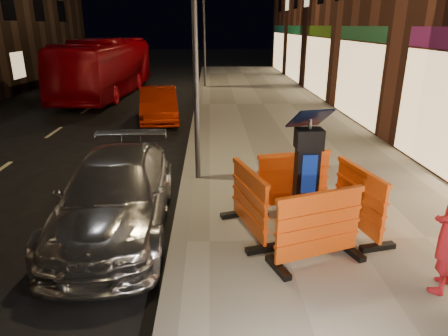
{
  "coord_description": "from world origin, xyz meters",
  "views": [
    {
      "loc": [
        0.57,
        -5.91,
        3.58
      ],
      "look_at": [
        0.8,
        1.0,
        1.1
      ],
      "focal_mm": 32.0,
      "sensor_mm": 36.0,
      "label": 1
    }
  ],
  "objects_px": {
    "barrier_back": "(293,181)",
    "barrier_kerbside": "(249,202)",
    "bus_doubledecker": "(109,95)",
    "car_red": "(160,121)",
    "parking_kiosk": "(306,176)",
    "barrier_bldgside": "(359,201)",
    "barrier_front": "(318,228)",
    "car_silver": "(119,227)"
  },
  "relations": [
    {
      "from": "barrier_back",
      "to": "barrier_kerbside",
      "type": "xyz_separation_m",
      "value": [
        -0.95,
        -0.95,
        0.0
      ]
    },
    {
      "from": "barrier_front",
      "to": "barrier_bldgside",
      "type": "xyz_separation_m",
      "value": [
        0.95,
        0.95,
        0.0
      ]
    },
    {
      "from": "car_red",
      "to": "barrier_back",
      "type": "bearing_deg",
      "value": -74.14
    },
    {
      "from": "barrier_bldgside",
      "to": "bus_doubledecker",
      "type": "height_order",
      "value": "bus_doubledecker"
    },
    {
      "from": "parking_kiosk",
      "to": "car_silver",
      "type": "distance_m",
      "value": 3.59
    },
    {
      "from": "barrier_kerbside",
      "to": "barrier_bldgside",
      "type": "distance_m",
      "value": 1.9
    },
    {
      "from": "barrier_front",
      "to": "car_red",
      "type": "relative_size",
      "value": 0.38
    },
    {
      "from": "barrier_kerbside",
      "to": "car_silver",
      "type": "height_order",
      "value": "barrier_kerbside"
    },
    {
      "from": "bus_doubledecker",
      "to": "parking_kiosk",
      "type": "bearing_deg",
      "value": -62.44
    },
    {
      "from": "parking_kiosk",
      "to": "barrier_back",
      "type": "height_order",
      "value": "parking_kiosk"
    },
    {
      "from": "barrier_front",
      "to": "car_silver",
      "type": "relative_size",
      "value": 0.32
    },
    {
      "from": "bus_doubledecker",
      "to": "barrier_back",
      "type": "bearing_deg",
      "value": -61.07
    },
    {
      "from": "barrier_kerbside",
      "to": "bus_doubledecker",
      "type": "bearing_deg",
      "value": 5.04
    },
    {
      "from": "parking_kiosk",
      "to": "car_red",
      "type": "distance_m",
      "value": 10.16
    },
    {
      "from": "barrier_back",
      "to": "barrier_kerbside",
      "type": "relative_size",
      "value": 1.0
    },
    {
      "from": "barrier_kerbside",
      "to": "car_red",
      "type": "bearing_deg",
      "value": -0.42
    },
    {
      "from": "parking_kiosk",
      "to": "bus_doubledecker",
      "type": "relative_size",
      "value": 0.2
    },
    {
      "from": "barrier_bldgside",
      "to": "car_silver",
      "type": "distance_m",
      "value": 4.39
    },
    {
      "from": "barrier_kerbside",
      "to": "car_red",
      "type": "distance_m",
      "value": 9.81
    },
    {
      "from": "barrier_back",
      "to": "parking_kiosk",
      "type": "bearing_deg",
      "value": -101.28
    },
    {
      "from": "barrier_back",
      "to": "bus_doubledecker",
      "type": "xyz_separation_m",
      "value": [
        -7.09,
        14.78,
        -0.73
      ]
    },
    {
      "from": "parking_kiosk",
      "to": "barrier_bldgside",
      "type": "height_order",
      "value": "parking_kiosk"
    },
    {
      "from": "barrier_back",
      "to": "barrier_bldgside",
      "type": "distance_m",
      "value": 1.34
    },
    {
      "from": "car_silver",
      "to": "barrier_bldgside",
      "type": "bearing_deg",
      "value": -9.58
    },
    {
      "from": "barrier_back",
      "to": "bus_doubledecker",
      "type": "distance_m",
      "value": 16.41
    },
    {
      "from": "barrier_kerbside",
      "to": "barrier_bldgside",
      "type": "height_order",
      "value": "same"
    },
    {
      "from": "barrier_back",
      "to": "car_red",
      "type": "bearing_deg",
      "value": 101.9
    },
    {
      "from": "car_silver",
      "to": "bus_doubledecker",
      "type": "height_order",
      "value": "bus_doubledecker"
    },
    {
      "from": "barrier_front",
      "to": "barrier_bldgside",
      "type": "height_order",
      "value": "same"
    },
    {
      "from": "parking_kiosk",
      "to": "car_silver",
      "type": "xyz_separation_m",
      "value": [
        -3.34,
        0.56,
        -1.19
      ]
    },
    {
      "from": "car_silver",
      "to": "bus_doubledecker",
      "type": "bearing_deg",
      "value": 101.7
    },
    {
      "from": "car_silver",
      "to": "barrier_front",
      "type": "bearing_deg",
      "value": -26.47
    },
    {
      "from": "parking_kiosk",
      "to": "barrier_bldgside",
      "type": "bearing_deg",
      "value": -14.28
    },
    {
      "from": "barrier_front",
      "to": "barrier_kerbside",
      "type": "relative_size",
      "value": 1.0
    },
    {
      "from": "barrier_kerbside",
      "to": "barrier_bldgside",
      "type": "bearing_deg",
      "value": -106.28
    },
    {
      "from": "parking_kiosk",
      "to": "bus_doubledecker",
      "type": "bearing_deg",
      "value": 99.98
    },
    {
      "from": "parking_kiosk",
      "to": "barrier_front",
      "type": "xyz_separation_m",
      "value": [
        0.0,
        -0.95,
        -0.46
      ]
    },
    {
      "from": "barrier_back",
      "to": "bus_doubledecker",
      "type": "bearing_deg",
      "value": 104.35
    },
    {
      "from": "barrier_back",
      "to": "car_red",
      "type": "relative_size",
      "value": 0.38
    },
    {
      "from": "parking_kiosk",
      "to": "barrier_front",
      "type": "bearing_deg",
      "value": -104.28
    },
    {
      "from": "barrier_front",
      "to": "bus_doubledecker",
      "type": "relative_size",
      "value": 0.14
    },
    {
      "from": "barrier_kerbside",
      "to": "parking_kiosk",
      "type": "bearing_deg",
      "value": -106.28
    }
  ]
}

